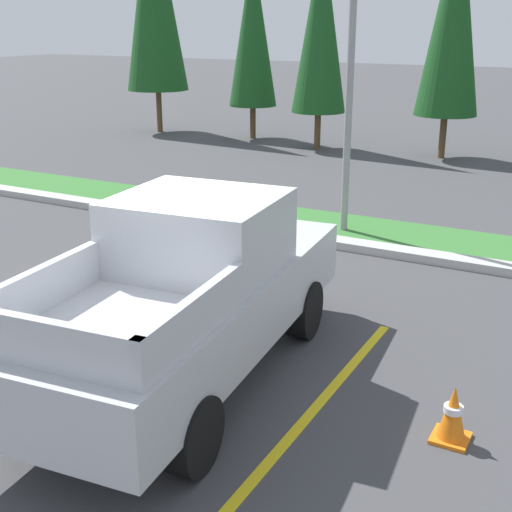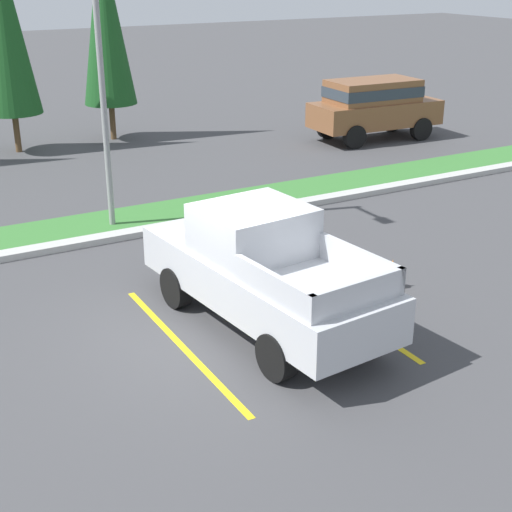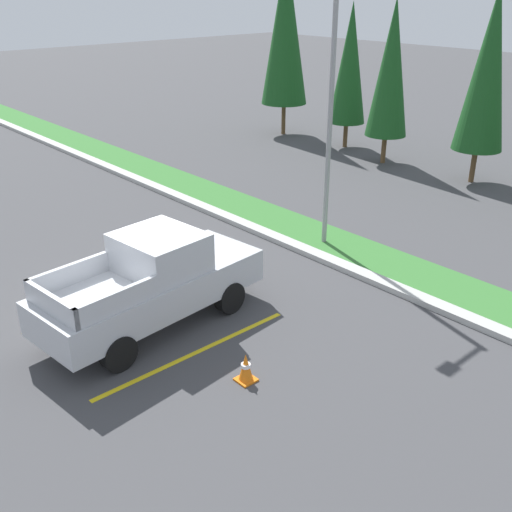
{
  "view_description": "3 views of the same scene",
  "coord_description": "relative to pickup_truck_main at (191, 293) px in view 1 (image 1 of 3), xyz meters",
  "views": [
    {
      "loc": [
        4.78,
        -6.26,
        3.93
      ],
      "look_at": [
        0.91,
        0.9,
        1.14
      ],
      "focal_mm": 48.18,
      "sensor_mm": 36.0,
      "label": 1
    },
    {
      "loc": [
        -5.04,
        -10.41,
        5.95
      ],
      "look_at": [
        1.18,
        0.69,
        0.85
      ],
      "focal_mm": 52.0,
      "sensor_mm": 36.0,
      "label": 2
    },
    {
      "loc": [
        10.95,
        -6.43,
        7.02
      ],
      "look_at": [
        1.49,
        2.02,
        1.22
      ],
      "focal_mm": 42.17,
      "sensor_mm": 36.0,
      "label": 3
    }
  ],
  "objects": [
    {
      "name": "curb_strip",
      "position": [
        -0.73,
        5.32,
        -0.97
      ],
      "size": [
        56.0,
        0.4,
        0.15
      ],
      "primitive_type": "cube",
      "color": "#B2B2AD",
      "rests_on": "ground"
    },
    {
      "name": "grass_median",
      "position": [
        -0.73,
        6.42,
        -1.01
      ],
      "size": [
        56.0,
        1.8,
        0.06
      ],
      "primitive_type": "cube",
      "color": "#387533",
      "rests_on": "ground"
    },
    {
      "name": "ground_plane",
      "position": [
        -0.73,
        0.32,
        -1.04
      ],
      "size": [
        120.0,
        120.0,
        0.0
      ],
      "primitive_type": "plane",
      "color": "#424244"
    },
    {
      "name": "traffic_cone",
      "position": [
        2.97,
        0.11,
        -0.75
      ],
      "size": [
        0.36,
        0.36,
        0.6
      ],
      "color": "orange",
      "rests_on": "ground"
    },
    {
      "name": "pickup_truck_main",
      "position": [
        0.0,
        0.0,
        0.0
      ],
      "size": [
        2.4,
        5.39,
        2.1
      ],
      "color": "black",
      "rests_on": "ground"
    },
    {
      "name": "cypress_tree_center",
      "position": [
        -4.76,
        14.52,
        2.82
      ],
      "size": [
        1.7,
        1.7,
        6.55
      ],
      "color": "brown",
      "rests_on": "ground"
    },
    {
      "name": "street_light",
      "position": [
        -0.57,
        6.07,
        3.19
      ],
      "size": [
        0.24,
        1.49,
        7.34
      ],
      "color": "gray",
      "rests_on": "ground"
    },
    {
      "name": "cypress_tree_right_inner",
      "position": [
        -0.83,
        14.87,
        3.14
      ],
      "size": [
        1.85,
        1.85,
        7.1
      ],
      "color": "brown",
      "rests_on": "ground"
    },
    {
      "name": "cypress_tree_left_inner",
      "position": [
        -7.6,
        15.38,
        2.67
      ],
      "size": [
        1.64,
        1.64,
        6.31
      ],
      "color": "brown",
      "rests_on": "ground"
    },
    {
      "name": "parking_line_far",
      "position": [
        1.56,
        -0.05,
        -1.04
      ],
      "size": [
        0.12,
        4.8,
        0.01
      ],
      "primitive_type": "cube",
      "color": "yellow",
      "rests_on": "ground"
    },
    {
      "name": "parking_line_near",
      "position": [
        -1.54,
        -0.05,
        -1.04
      ],
      "size": [
        0.12,
        4.8,
        0.01
      ],
      "primitive_type": "cube",
      "color": "yellow",
      "rests_on": "ground"
    }
  ]
}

